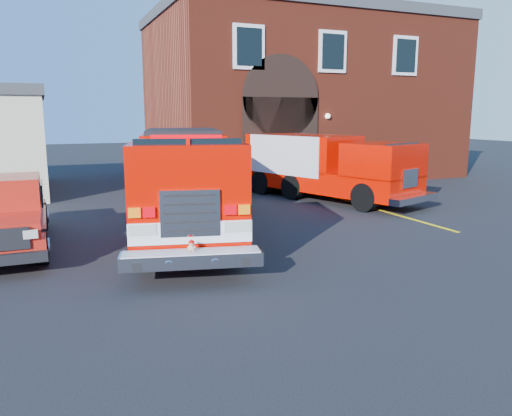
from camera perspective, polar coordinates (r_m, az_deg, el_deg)
name	(u,v)px	position (r m, az deg, el deg)	size (l,w,h in m)	color
ground	(236,253)	(12.01, -2.25, -5.13)	(100.00, 100.00, 0.00)	black
parking_stripe_near	(422,222)	(16.19, 18.45, -1.53)	(0.12, 3.00, 0.01)	yellow
parking_stripe_mid	(365,206)	(18.49, 12.33, 0.24)	(0.12, 3.00, 0.01)	yellow
parking_stripe_far	(322,194)	(20.97, 7.60, 1.60)	(0.12, 3.00, 0.01)	yellow
fire_station	(299,96)	(28.05, 4.89, 12.61)	(15.20, 10.20, 8.45)	maroon
fire_engine	(185,181)	(13.94, -8.13, 3.12)	(4.65, 9.52, 2.83)	black
pickup_truck	(2,215)	(13.65, -27.04, -0.68)	(2.02, 5.55, 1.81)	black
secondary_truck	(326,165)	(19.58, 8.02, 4.89)	(4.63, 7.93, 2.46)	black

